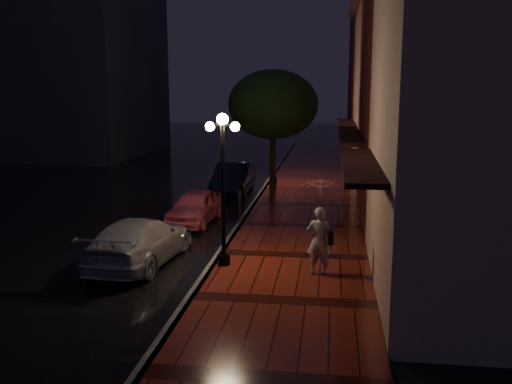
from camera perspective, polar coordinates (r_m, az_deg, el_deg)
The scene contains 15 objects.
ground at distance 21.33m, azimuth -1.62°, elevation -3.53°, with size 120.00×120.00×0.00m, color black.
sidewalk at distance 21.08m, azimuth 4.44°, elevation -3.52°, with size 4.50×60.00×0.15m, color #4E170D.
curb at distance 21.31m, azimuth -1.62°, elevation -3.34°, with size 0.25×60.00×0.15m, color #595451.
storefront_near at distance 14.90m, azimuth 21.96°, elevation 6.16°, with size 5.00×8.00×8.50m, color gray.
storefront_mid at distance 22.71m, azimuth 17.21°, elevation 10.88°, with size 5.00×8.00×11.00m, color #511914.
storefront_far at distance 30.64m, azimuth 14.66°, elevation 8.94°, with size 5.00×8.00×9.00m, color #8C5951.
storefront_extra at distance 40.58m, azimuth 13.00°, elevation 10.05°, with size 5.00×12.00×10.00m, color #511914.
streetlamp_near at distance 15.91m, azimuth -3.31°, elevation 1.16°, with size 0.96×0.36×4.31m.
streetlamp_far at distance 29.68m, azimuth 1.82°, elevation 5.56°, with size 0.96×0.36×4.31m.
street_tree at distance 26.56m, azimuth 1.73°, elevation 8.52°, with size 4.16×4.16×5.80m.
pink_car at distance 21.97m, azimuth -6.12°, elevation -1.46°, with size 1.51×3.76×1.28m, color #E35D73.
navy_car at distance 27.78m, azimuth -2.25°, elevation 1.39°, with size 1.61×4.62×1.52m, color black.
silver_car at distance 17.22m, azimuth -11.52°, elevation -4.83°, with size 1.93×4.75×1.38m, color #A5A4AC.
woman_with_umbrella at distance 15.35m, azimuth 6.41°, elevation -1.99°, with size 1.09×1.11×2.62m.
parking_meter at distance 20.21m, azimuth -1.62°, elevation -1.37°, with size 0.16×0.14×1.43m.
Camera 1 is at (3.34, -20.41, 5.21)m, focal length 40.00 mm.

